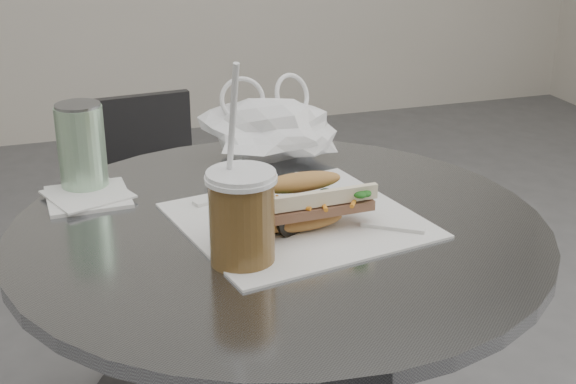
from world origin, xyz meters
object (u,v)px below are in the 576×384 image
object	(u,v)px
drink_can	(82,148)
banh_mi	(301,203)
chair_far	(152,272)
iced_coffee	(242,216)
sunglasses	(304,217)

from	to	relation	value
drink_can	banh_mi	bearing A→B (deg)	-42.47
banh_mi	chair_far	bearing A→B (deg)	95.90
iced_coffee	sunglasses	world-z (taller)	iced_coffee
chair_far	sunglasses	distance (m)	0.87
sunglasses	drink_can	bearing A→B (deg)	111.74
banh_mi	drink_can	size ratio (longest dim) A/B	1.76
chair_far	drink_can	xyz separation A→B (m)	(-0.16, -0.50, 0.49)
chair_far	sunglasses	xyz separation A→B (m)	(0.12, -0.74, 0.44)
drink_can	sunglasses	bearing A→B (deg)	-41.42
chair_far	iced_coffee	xyz separation A→B (m)	(0.01, -0.81, 0.48)
banh_mi	iced_coffee	bearing A→B (deg)	-150.00
chair_far	banh_mi	distance (m)	0.89
chair_far	banh_mi	world-z (taller)	banh_mi
banh_mi	sunglasses	distance (m)	0.02
sunglasses	drink_can	distance (m)	0.37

